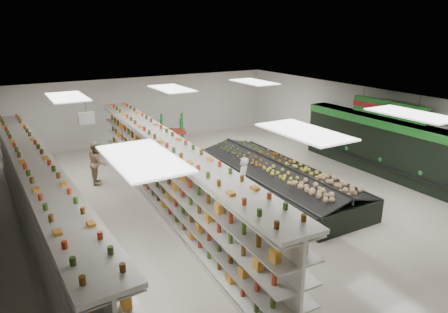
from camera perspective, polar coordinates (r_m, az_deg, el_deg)
floor at (r=13.83m, az=-0.42°, el=-5.56°), size 16.00×16.00×0.00m
ceiling at (r=12.88m, az=-0.45°, el=7.60°), size 14.00×16.00×0.02m
wall_back at (r=20.40m, az=-11.73°, el=6.57°), size 14.00×0.02×3.20m
wall_right at (r=17.69m, az=19.72°, el=4.14°), size 0.02×16.00×3.20m
produce_wall_case at (r=16.52m, az=22.43°, el=1.59°), size 0.93×8.00×2.20m
aisle_sign_near at (r=9.75m, az=-14.14°, el=0.85°), size 0.52×0.06×0.75m
aisle_sign_far at (r=13.53m, az=-19.02°, el=5.18°), size 0.52×0.06×0.75m
hortifruti_banner at (r=15.98m, az=22.40°, el=6.29°), size 0.12×3.20×0.95m
gondola_left at (r=11.85m, az=-24.70°, el=-6.11°), size 1.55×12.90×2.23m
gondola_center at (r=12.59m, az=-7.92°, el=-3.00°), size 1.55×13.27×2.29m
produce_island at (r=14.23m, az=7.56°, el=-2.91°), size 2.70×7.17×1.06m
soda_endcap at (r=18.84m, az=-7.45°, el=3.31°), size 1.48×1.22×1.62m
shopper_main at (r=12.99m, az=2.69°, el=-3.44°), size 0.68×0.65×1.57m
shopper_background at (r=15.34m, az=-17.61°, el=-0.81°), size 0.68×0.88×1.60m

